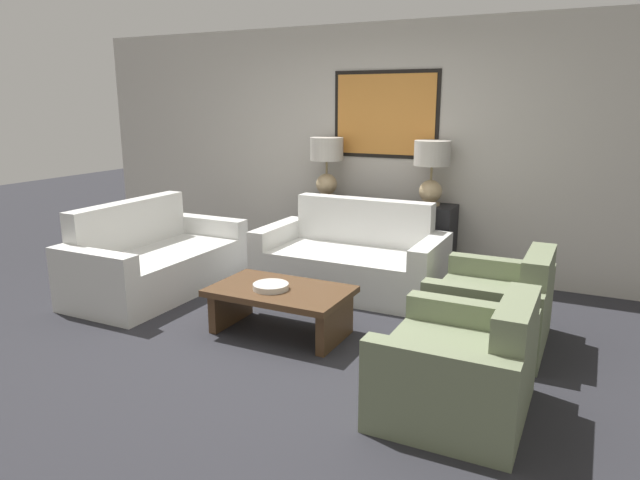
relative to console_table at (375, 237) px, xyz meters
The scene contains 11 objects.
ground_plane 2.07m from the console_table, 90.00° to the right, with size 20.00×20.00×0.00m, color #28282D.
back_wall 0.97m from the console_table, 90.00° to the left, with size 7.68×0.12×2.65m.
console_table is the anchor object (origin of this frame).
table_lamp_left 1.00m from the console_table, behind, with size 0.37×0.37×0.66m.
table_lamp_right 1.00m from the console_table, ahead, with size 0.37×0.37×0.66m.
couch_by_back_wall 0.66m from the console_table, 90.00° to the right, with size 1.80×0.91×0.87m.
couch_by_side 2.32m from the console_table, 138.60° to the right, with size 0.91×1.80×0.87m.
coffee_table 1.93m from the console_table, 92.19° to the right, with size 1.10×0.68×0.38m.
decorative_bowl 1.98m from the console_table, 93.70° to the right, with size 0.29×0.29×0.05m.
armchair_near_back_wall 2.02m from the console_table, 41.86° to the right, with size 0.84×0.97×0.76m.
armchair_near_camera 2.92m from the console_table, 59.01° to the right, with size 0.84×0.97×0.76m.
Camera 1 is at (2.14, -3.64, 1.83)m, focal length 32.00 mm.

